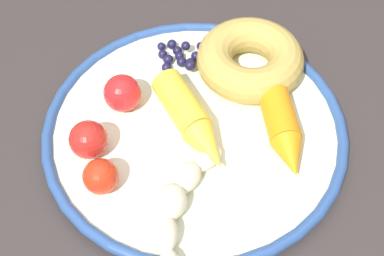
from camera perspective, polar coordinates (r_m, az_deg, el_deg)
dining_table at (r=0.64m, az=-0.14°, el=-7.47°), size 1.14×0.91×0.70m
plate at (r=0.59m, az=0.00°, el=-0.17°), size 0.32×0.32×0.02m
banana at (r=0.52m, az=-1.52°, el=-7.89°), size 0.07×0.16×0.03m
carrot_orange at (r=0.57m, az=9.36°, el=-0.41°), size 0.06×0.11×0.03m
carrot_yellow at (r=0.57m, az=0.02°, el=0.73°), size 0.10×0.12×0.03m
donut at (r=0.63m, az=5.95°, el=6.95°), size 0.13×0.13×0.04m
blueberry_pile at (r=0.65m, az=-1.34°, el=7.39°), size 0.06×0.05×0.02m
tomato_near at (r=0.59m, az=-7.12°, el=3.55°), size 0.04×0.04×0.04m
tomato_mid at (r=0.54m, az=-9.30°, el=-4.89°), size 0.03×0.03×0.03m
tomato_far at (r=0.56m, az=-10.51°, el=-1.17°), size 0.04×0.04×0.04m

